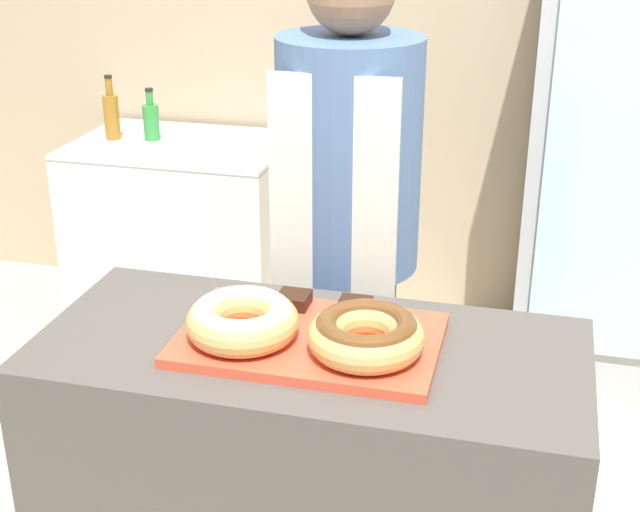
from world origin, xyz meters
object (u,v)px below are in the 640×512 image
at_px(donut_chocolate_glaze, 366,334).
at_px(brownie_back_left, 294,300).
at_px(baker_person, 347,238).
at_px(bottle_green, 151,120).
at_px(brownie_back_right, 355,307).
at_px(beverage_fridge, 617,160).
at_px(chest_freezer, 186,232).
at_px(donut_light_glaze, 242,319).
at_px(bottle_amber, 111,115).
at_px(serving_tray, 309,340).

xyz_separation_m(donut_chocolate_glaze, brownie_back_left, (-0.22, 0.19, -0.03)).
xyz_separation_m(baker_person, bottle_green, (-1.15, 1.18, -0.02)).
bearing_deg(donut_chocolate_glaze, brownie_back_right, 109.47).
distance_m(baker_person, beverage_fridge, 1.41).
bearing_deg(brownie_back_right, chest_freezer, 125.10).
bearing_deg(donut_light_glaze, brownie_back_left, 70.53).
bearing_deg(baker_person, beverage_fridge, 55.24).
distance_m(chest_freezer, bottle_amber, 0.61).
relative_size(baker_person, beverage_fridge, 1.00).
distance_m(donut_light_glaze, beverage_fridge, 2.00).
relative_size(brownie_back_left, bottle_green, 0.34).
bearing_deg(bottle_green, donut_light_glaze, -59.97).
bearing_deg(chest_freezer, brownie_back_right, -54.90).
relative_size(serving_tray, brownie_back_left, 7.76).
height_order(bottle_green, bottle_amber, bottle_amber).
bearing_deg(brownie_back_left, brownie_back_right, 0.00).
bearing_deg(bottle_amber, donut_light_glaze, -55.59).
bearing_deg(bottle_amber, brownie_back_left, -51.07).
bearing_deg(bottle_green, brownie_back_left, -55.55).
distance_m(donut_light_glaze, brownie_back_left, 0.20).
distance_m(serving_tray, brownie_back_left, 0.16).
distance_m(donut_chocolate_glaze, chest_freezer, 2.23).
height_order(donut_light_glaze, brownie_back_right, donut_light_glaze).
distance_m(beverage_fridge, bottle_amber, 2.12).
bearing_deg(donut_chocolate_glaze, serving_tray, 160.70).
relative_size(donut_light_glaze, bottle_amber, 0.92).
bearing_deg(serving_tray, brownie_back_right, 61.04).
relative_size(serving_tray, baker_person, 0.33).
height_order(serving_tray, baker_person, baker_person).
relative_size(serving_tray, donut_chocolate_glaze, 2.31).
bearing_deg(bottle_green, donut_chocolate_glaze, -53.65).
height_order(brownie_back_left, bottle_green, bottle_green).
height_order(brownie_back_left, chest_freezer, brownie_back_left).
height_order(serving_tray, donut_chocolate_glaze, donut_chocolate_glaze).
bearing_deg(baker_person, chest_freezer, 130.94).
relative_size(serving_tray, bottle_green, 2.63).
bearing_deg(baker_person, bottle_amber, 138.95).
height_order(brownie_back_left, baker_person, baker_person).
relative_size(brownie_back_right, bottle_amber, 0.27).
xyz_separation_m(beverage_fridge, chest_freezer, (-1.81, 0.01, -0.48)).
height_order(donut_chocolate_glaze, chest_freezer, donut_chocolate_glaze).
bearing_deg(brownie_back_right, donut_light_glaze, -139.38).
height_order(donut_light_glaze, beverage_fridge, beverage_fridge).
bearing_deg(bottle_amber, brownie_back_right, -47.89).
xyz_separation_m(beverage_fridge, bottle_green, (-1.95, 0.02, 0.03)).
bearing_deg(baker_person, donut_light_glaze, -99.06).
xyz_separation_m(brownie_back_right, baker_person, (-0.12, 0.44, -0.01)).
bearing_deg(serving_tray, baker_person, 94.18).
bearing_deg(brownie_back_left, bottle_amber, 128.93).
bearing_deg(bottle_amber, donut_chocolate_glaze, -49.78).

